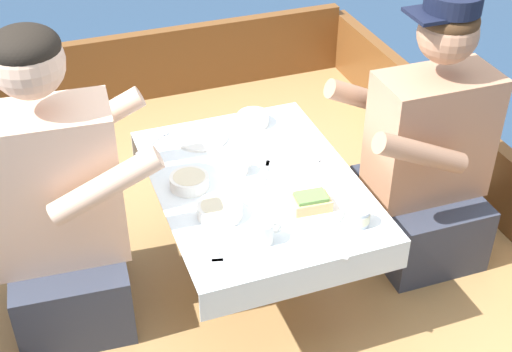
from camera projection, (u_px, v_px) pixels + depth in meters
The scene contains 22 objects.
ground_plane at pixel (250, 323), 2.78m from camera, with size 60.00×60.00×0.00m, color navy.
boat_deck at pixel (250, 296), 2.69m from camera, with size 2.09×2.83×0.30m, color #A87F4C.
gunwale_starboard at pixel (492, 178), 2.80m from camera, with size 0.06×2.83×0.30m, color brown.
bow_coaming at pixel (157, 64), 3.57m from camera, with size 1.97×0.06×0.35m, color brown.
cockpit_table at pixel (256, 192), 2.33m from camera, with size 0.64×0.87×0.43m.
person_port at pixel (59, 211), 2.20m from camera, with size 0.55×0.47×1.03m.
person_starboard at pixel (426, 159), 2.48m from camera, with size 0.53×0.45×0.99m.
plate_sandwich at pixel (310, 209), 2.18m from camera, with size 0.21×0.21×0.01m.
plate_bread at pixel (201, 137), 2.52m from camera, with size 0.19×0.19×0.01m.
sandwich at pixel (311, 202), 2.17m from camera, with size 0.12×0.09×0.05m.
bowl_port_near at pixel (253, 118), 2.59m from camera, with size 0.11×0.11×0.04m.
bowl_starboard_near at pixel (220, 209), 2.15m from camera, with size 0.14×0.14×0.04m.
bowl_center_far at pixel (189, 181), 2.27m from camera, with size 0.13×0.13×0.04m.
coffee_cup_port at pixel (239, 165), 2.33m from camera, with size 0.09×0.06×0.06m.
coffee_cup_starboard at pixel (263, 231), 2.04m from camera, with size 0.09×0.06×0.07m.
tin_can at pixel (359, 217), 2.11m from camera, with size 0.07×0.07×0.05m.
utensil_spoon_center at pixel (319, 167), 2.37m from camera, with size 0.04×0.17×0.01m.
utensil_spoon_port at pixel (157, 139), 2.51m from camera, with size 0.14×0.12×0.01m.
utensil_knife_port at pixel (229, 247), 2.04m from camera, with size 0.17×0.06×0.00m.
utensil_fork_port at pixel (266, 172), 2.35m from camera, with size 0.09×0.16×0.00m.
utensil_fork_starboard at pixel (235, 260), 2.00m from camera, with size 0.17×0.06×0.00m.
utensil_knife_starboard at pixel (321, 249), 2.04m from camera, with size 0.12×0.14×0.00m.
Camera 1 is at (-0.64, -1.83, 2.07)m, focal length 50.00 mm.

